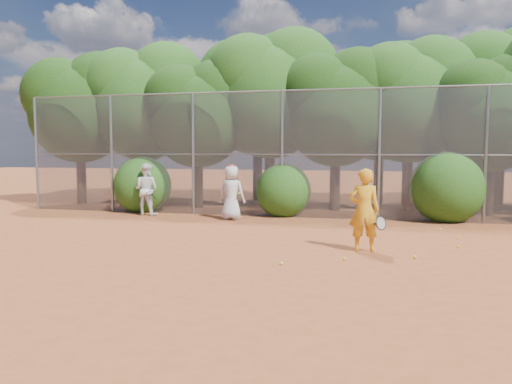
# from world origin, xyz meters

# --- Properties ---
(ground) EXTENTS (80.00, 80.00, 0.00)m
(ground) POSITION_xyz_m (0.00, 0.00, 0.00)
(ground) COLOR #944521
(ground) RESTS_ON ground
(fence_back) EXTENTS (20.05, 0.09, 4.03)m
(fence_back) POSITION_xyz_m (-0.12, 6.00, 2.05)
(fence_back) COLOR gray
(fence_back) RESTS_ON ground
(tree_0) EXTENTS (4.38, 3.81, 6.00)m
(tree_0) POSITION_xyz_m (-9.44, 8.04, 3.93)
(tree_0) COLOR black
(tree_0) RESTS_ON ground
(tree_1) EXTENTS (4.64, 4.03, 6.35)m
(tree_1) POSITION_xyz_m (-6.94, 8.54, 4.16)
(tree_1) COLOR black
(tree_1) RESTS_ON ground
(tree_2) EXTENTS (3.99, 3.47, 5.47)m
(tree_2) POSITION_xyz_m (-4.45, 7.83, 3.58)
(tree_2) COLOR black
(tree_2) RESTS_ON ground
(tree_3) EXTENTS (4.89, 4.26, 6.70)m
(tree_3) POSITION_xyz_m (-1.94, 8.84, 4.40)
(tree_3) COLOR black
(tree_3) RESTS_ON ground
(tree_4) EXTENTS (4.19, 3.64, 5.73)m
(tree_4) POSITION_xyz_m (0.55, 8.24, 3.76)
(tree_4) COLOR black
(tree_4) RESTS_ON ground
(tree_5) EXTENTS (4.51, 3.92, 6.17)m
(tree_5) POSITION_xyz_m (3.06, 9.04, 4.05)
(tree_5) COLOR black
(tree_5) RESTS_ON ground
(tree_6) EXTENTS (3.86, 3.36, 5.29)m
(tree_6) POSITION_xyz_m (5.55, 8.03, 3.47)
(tree_6) COLOR black
(tree_6) RESTS_ON ground
(tree_9) EXTENTS (4.83, 4.20, 6.62)m
(tree_9) POSITION_xyz_m (-7.94, 10.84, 4.34)
(tree_9) COLOR black
(tree_9) RESTS_ON ground
(tree_10) EXTENTS (5.15, 4.48, 7.06)m
(tree_10) POSITION_xyz_m (-2.93, 11.05, 4.63)
(tree_10) COLOR black
(tree_10) RESTS_ON ground
(tree_11) EXTENTS (4.64, 4.03, 6.35)m
(tree_11) POSITION_xyz_m (2.06, 10.64, 4.16)
(tree_11) COLOR black
(tree_11) RESTS_ON ground
(tree_12) EXTENTS (5.02, 4.37, 6.88)m
(tree_12) POSITION_xyz_m (6.56, 11.24, 4.51)
(tree_12) COLOR black
(tree_12) RESTS_ON ground
(bush_0) EXTENTS (2.00, 2.00, 2.00)m
(bush_0) POSITION_xyz_m (-6.00, 6.30, 1.00)
(bush_0) COLOR #1D4912
(bush_0) RESTS_ON ground
(bush_1) EXTENTS (1.80, 1.80, 1.80)m
(bush_1) POSITION_xyz_m (-1.00, 6.30, 0.90)
(bush_1) COLOR #1D4912
(bush_1) RESTS_ON ground
(bush_2) EXTENTS (2.20, 2.20, 2.20)m
(bush_2) POSITION_xyz_m (4.00, 6.30, 1.10)
(bush_2) COLOR #1D4912
(bush_2) RESTS_ON ground
(player_yellow) EXTENTS (0.83, 0.59, 1.77)m
(player_yellow) POSITION_xyz_m (1.70, 1.13, 0.88)
(player_yellow) COLOR orange
(player_yellow) RESTS_ON ground
(player_teen) EXTENTS (0.89, 0.65, 1.71)m
(player_teen) POSITION_xyz_m (-2.38, 5.01, 0.85)
(player_teen) COLOR silver
(player_teen) RESTS_ON ground
(player_white) EXTENTS (0.91, 0.80, 1.70)m
(player_white) POSITION_xyz_m (-5.43, 5.40, 0.85)
(player_white) COLOR white
(player_white) RESTS_ON ground
(ball_0) EXTENTS (0.07, 0.07, 0.07)m
(ball_0) POSITION_xyz_m (1.37, 0.12, 0.03)
(ball_0) COLOR #C6D727
(ball_0) RESTS_ON ground
(ball_1) EXTENTS (0.07, 0.07, 0.07)m
(ball_1) POSITION_xyz_m (3.88, 3.12, 0.03)
(ball_1) COLOR #C6D727
(ball_1) RESTS_ON ground
(ball_2) EXTENTS (0.07, 0.07, 0.07)m
(ball_2) POSITION_xyz_m (2.71, 0.64, 0.03)
(ball_2) COLOR #C6D727
(ball_2) RESTS_ON ground
(ball_3) EXTENTS (0.07, 0.07, 0.07)m
(ball_3) POSITION_xyz_m (3.74, 1.98, 0.03)
(ball_3) COLOR #C6D727
(ball_3) RESTS_ON ground
(ball_4) EXTENTS (0.07, 0.07, 0.07)m
(ball_4) POSITION_xyz_m (0.23, -0.53, 0.03)
(ball_4) COLOR #C6D727
(ball_4) RESTS_ON ground
(ball_5) EXTENTS (0.07, 0.07, 0.07)m
(ball_5) POSITION_xyz_m (3.62, 4.40, 0.03)
(ball_5) COLOR #C6D727
(ball_5) RESTS_ON ground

